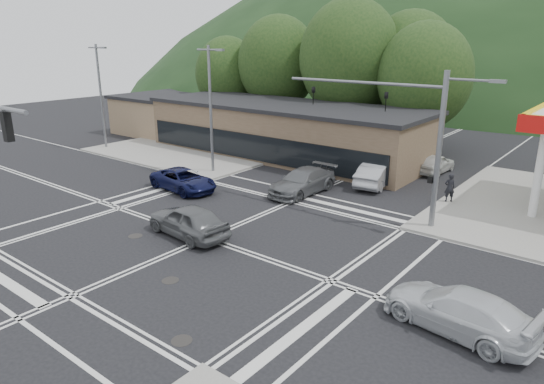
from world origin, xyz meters
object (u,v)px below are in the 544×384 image
Objects in this scene: car_silver_east at (459,310)px; car_northbound at (302,181)px; car_queue_b at (435,163)px; car_blue_west at (183,180)px; car_queue_a at (377,174)px; pedestrian at (450,188)px; car_grey_center at (188,220)px.

car_northbound reaches higher than car_silver_east.
car_northbound is (-4.82, -10.07, 0.07)m from car_queue_b.
car_blue_west is 0.93× the size of car_northbound.
car_queue_a reaches higher than car_blue_west.
pedestrian is (-4.79, 12.98, 0.26)m from car_silver_east.
car_silver_east is (19.25, -5.04, 0.05)m from car_blue_west.
car_queue_a is (9.36, 8.76, 0.10)m from car_blue_west.
car_queue_a is at bearing -48.38° from pedestrian.
pedestrian is at bearing 119.42° from car_queue_b.
car_silver_east is (13.25, 0.00, -0.07)m from car_grey_center.
car_silver_east is at bearing 71.00° from pedestrian.
car_grey_center is at bearing -81.91° from car_silver_east.
car_silver_east is 20.96m from car_queue_b.
car_queue_b is (5.24, 19.37, -0.12)m from car_grey_center.
car_blue_west is at bearing -10.48° from pedestrian.
car_grey_center reaches higher than car_northbound.
pedestrian is (14.47, 7.94, 0.32)m from car_blue_west.
pedestrian reaches higher than car_silver_east.
car_queue_a is at bearing -136.27° from car_silver_east.
car_queue_a is (-9.90, 13.80, 0.05)m from car_silver_east.
car_blue_west is 18.22m from car_queue_b.
car_queue_a is at bearing -41.09° from car_blue_west.
car_silver_east is at bearing -98.88° from car_blue_west.
car_silver_east is at bearing 117.36° from car_queue_a.
car_queue_a is 0.90× the size of car_northbound.
car_grey_center is 1.17× the size of car_queue_b.
car_grey_center is 14.20m from car_queue_a.
car_blue_west is 7.71m from car_northbound.
car_queue_a is at bearing 172.02° from car_grey_center.
pedestrian is (8.04, 3.68, 0.23)m from car_northbound.
car_northbound is at bearing -117.86° from car_silver_east.
car_northbound is 8.84m from pedestrian.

